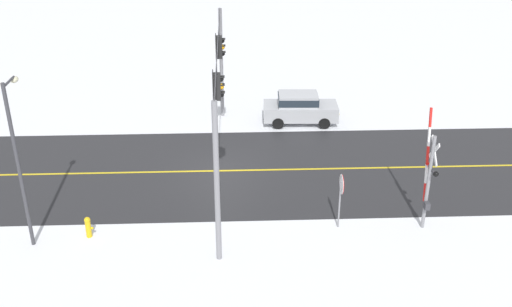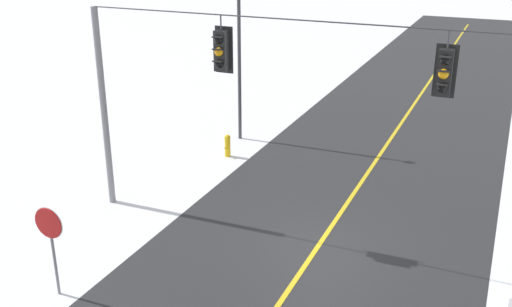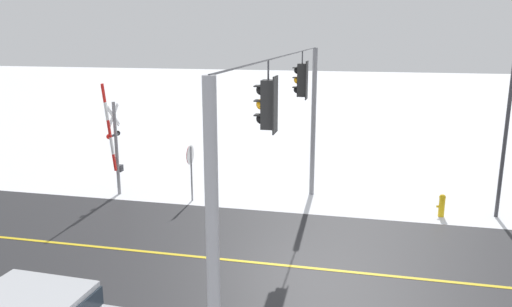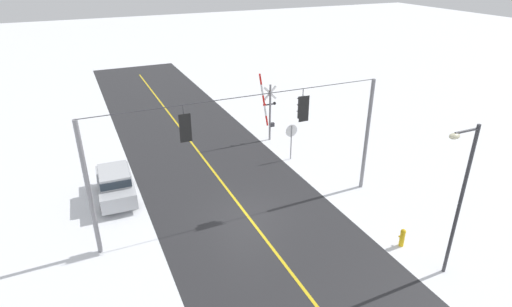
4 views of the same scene
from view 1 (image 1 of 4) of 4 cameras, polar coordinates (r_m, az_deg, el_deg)
ground_plane at (r=28.45m, az=-3.33°, el=-1.67°), size 160.00×160.00×0.00m
road_asphalt at (r=29.20m, az=-15.19°, el=-1.83°), size 9.00×80.00×0.01m
lane_centre_line at (r=29.20m, az=-15.19°, el=-1.82°), size 0.14×72.00×0.01m
signal_span at (r=26.82m, az=-3.52°, el=5.95°), size 14.20×0.47×6.22m
stop_sign at (r=23.54m, az=8.12°, el=-3.42°), size 0.80×0.09×2.35m
railroad_crossing at (r=24.02m, az=16.19°, el=-2.02°), size 1.34×0.31×4.83m
parked_car_silver at (r=33.45m, az=4.18°, el=4.43°), size 1.95×4.25×1.74m
streetlamp_near at (r=23.04m, az=-21.78°, el=0.35°), size 1.39×0.28×6.50m
fire_hydrant at (r=24.23m, az=-15.72°, el=-6.71°), size 0.24×0.31×0.88m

